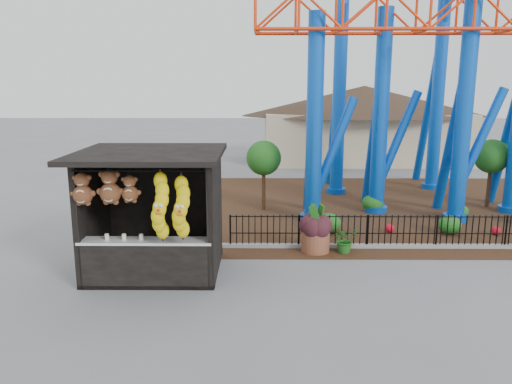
{
  "coord_description": "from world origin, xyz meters",
  "views": [
    {
      "loc": [
        -0.34,
        -10.93,
        4.7
      ],
      "look_at": [
        -0.44,
        1.5,
        2.0
      ],
      "focal_mm": 35.0,
      "sensor_mm": 36.0,
      "label": 1
    }
  ],
  "objects_px": {
    "prize_booth": "(151,216)",
    "terracotta_planter": "(315,241)",
    "roller_coaster": "(409,35)",
    "potted_plant": "(345,240)"
  },
  "relations": [
    {
      "from": "prize_booth",
      "to": "potted_plant",
      "type": "height_order",
      "value": "prize_booth"
    },
    {
      "from": "prize_booth",
      "to": "roller_coaster",
      "type": "bearing_deg",
      "value": 42.05
    },
    {
      "from": "roller_coaster",
      "to": "prize_booth",
      "type": "bearing_deg",
      "value": -137.95
    },
    {
      "from": "prize_booth",
      "to": "terracotta_planter",
      "type": "distance_m",
      "value": 4.76
    },
    {
      "from": "prize_booth",
      "to": "roller_coaster",
      "type": "height_order",
      "value": "roller_coaster"
    },
    {
      "from": "roller_coaster",
      "to": "potted_plant",
      "type": "distance_m",
      "value": 8.81
    },
    {
      "from": "prize_booth",
      "to": "roller_coaster",
      "type": "distance_m",
      "value": 12.0
    },
    {
      "from": "prize_booth",
      "to": "potted_plant",
      "type": "distance_m",
      "value": 5.49
    },
    {
      "from": "roller_coaster",
      "to": "terracotta_planter",
      "type": "relative_size",
      "value": 13.58
    },
    {
      "from": "roller_coaster",
      "to": "potted_plant",
      "type": "height_order",
      "value": "roller_coaster"
    }
  ]
}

